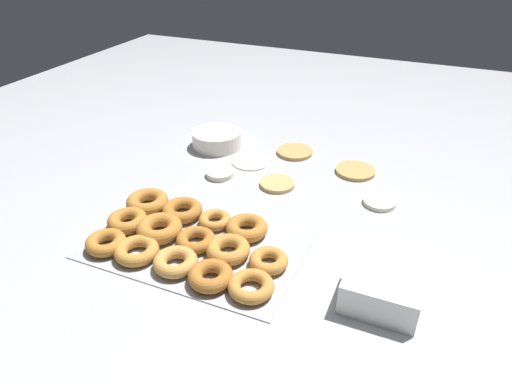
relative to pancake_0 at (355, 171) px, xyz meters
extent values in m
plane|color=#B2B5BA|center=(-0.14, -0.19, -0.01)|extent=(3.00, 3.00, 0.00)
cylinder|color=tan|center=(0.00, 0.00, 0.00)|extent=(0.12, 0.12, 0.01)
cylinder|color=beige|center=(-0.37, -0.18, 0.00)|extent=(0.08, 0.08, 0.02)
cylinder|color=tan|center=(-0.21, 0.05, 0.00)|extent=(0.11, 0.11, 0.01)
cylinder|color=tan|center=(-0.19, -0.16, 0.00)|extent=(0.10, 0.10, 0.01)
cylinder|color=beige|center=(0.10, -0.15, 0.00)|extent=(0.09, 0.09, 0.01)
cylinder|color=silver|center=(-0.32, -0.06, 0.00)|extent=(0.12, 0.12, 0.01)
cube|color=#ADAFB5|center=(-0.27, -0.50, 0.00)|extent=(0.50, 0.30, 0.01)
torus|color=#B7752D|center=(-0.45, -0.59, 0.02)|extent=(0.09, 0.09, 0.03)
torus|color=#C68438|center=(-0.36, -0.59, 0.01)|extent=(0.10, 0.10, 0.03)
torus|color=#D19347|center=(-0.26, -0.59, 0.02)|extent=(0.10, 0.10, 0.03)
torus|color=#AD6B28|center=(-0.17, -0.60, 0.02)|extent=(0.10, 0.10, 0.03)
torus|color=#C68438|center=(-0.08, -0.59, 0.01)|extent=(0.10, 0.10, 0.03)
torus|color=#B7752D|center=(-0.45, -0.50, 0.02)|extent=(0.10, 0.10, 0.03)
torus|color=#B7752D|center=(-0.36, -0.50, 0.02)|extent=(0.11, 0.11, 0.04)
torus|color=#AD6B28|center=(-0.26, -0.50, 0.01)|extent=(0.09, 0.09, 0.03)
torus|color=#C68438|center=(-0.18, -0.51, 0.02)|extent=(0.10, 0.10, 0.03)
torus|color=#C68438|center=(-0.08, -0.50, 0.01)|extent=(0.09, 0.09, 0.03)
torus|color=#B7752D|center=(-0.46, -0.41, 0.02)|extent=(0.11, 0.11, 0.03)
torus|color=#AD6B28|center=(-0.35, -0.41, 0.02)|extent=(0.10, 0.10, 0.03)
torus|color=#C68438|center=(-0.26, -0.41, 0.01)|extent=(0.08, 0.08, 0.02)
torus|color=#B7752D|center=(-0.17, -0.41, 0.02)|extent=(0.10, 0.10, 0.03)
cylinder|color=silver|center=(-0.47, 0.00, 0.02)|extent=(0.16, 0.16, 0.05)
cube|color=white|center=(0.16, -0.52, 0.01)|extent=(0.15, 0.12, 0.02)
cube|color=white|center=(0.16, -0.52, 0.03)|extent=(0.15, 0.12, 0.02)
cube|color=white|center=(0.16, -0.52, 0.05)|extent=(0.15, 0.12, 0.02)
camera|label=1|loc=(0.20, -1.22, 0.66)|focal=32.00mm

